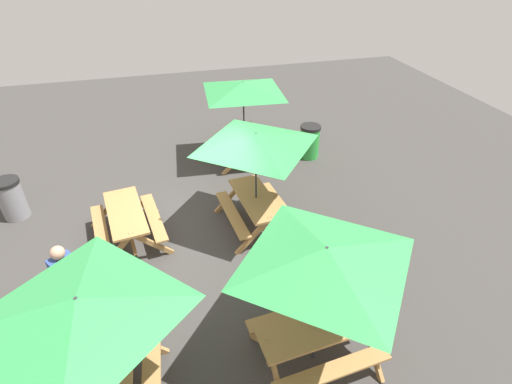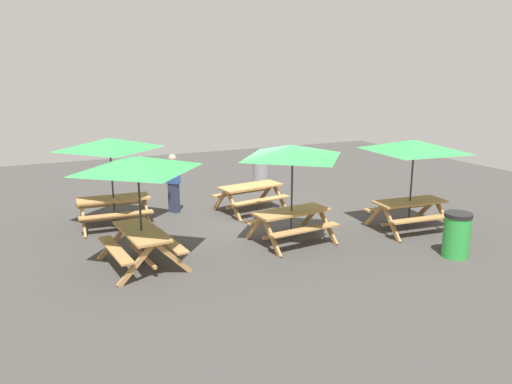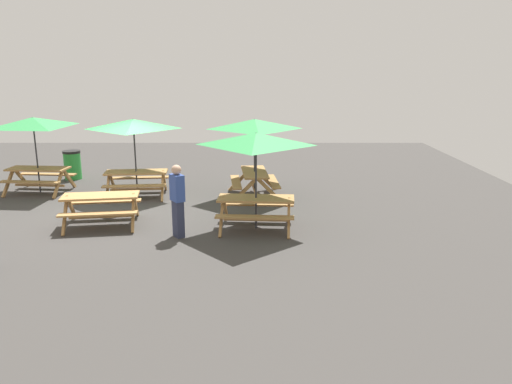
{
  "view_description": "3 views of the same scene",
  "coord_description": "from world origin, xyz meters",
  "px_view_note": "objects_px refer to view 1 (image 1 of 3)",
  "views": [
    {
      "loc": [
        -6.99,
        0.48,
        5.68
      ],
      "look_at": [
        -0.04,
        -1.4,
        0.9
      ],
      "focal_mm": 28.0,
      "sensor_mm": 36.0,
      "label": 1
    },
    {
      "loc": [
        -5.56,
        -11.14,
        3.95
      ],
      "look_at": [
        -0.26,
        0.08,
        0.9
      ],
      "focal_mm": 35.0,
      "sensor_mm": 36.0,
      "label": 2
    },
    {
      "loc": [
        -3.59,
        12.99,
        3.8
      ],
      "look_at": [
        -3.58,
        1.61,
        0.9
      ],
      "focal_mm": 35.0,
      "sensor_mm": 36.0,
      "label": 3
    }
  ],
  "objects_px": {
    "trash_bin_green": "(310,141)",
    "person_standing": "(69,284)",
    "picnic_table_0": "(243,93)",
    "picnic_table_2": "(82,317)",
    "picnic_table_3": "(127,219)",
    "picnic_table_4": "(325,265)",
    "picnic_table_1": "(256,147)",
    "trash_bin_gray": "(11,199)"
  },
  "relations": [
    {
      "from": "trash_bin_green",
      "to": "person_standing",
      "type": "xyz_separation_m",
      "value": [
        -4.53,
        5.98,
        0.39
      ]
    },
    {
      "from": "picnic_table_0",
      "to": "person_standing",
      "type": "relative_size",
      "value": 1.69
    },
    {
      "from": "picnic_table_0",
      "to": "picnic_table_2",
      "type": "height_order",
      "value": "same"
    },
    {
      "from": "trash_bin_green",
      "to": "picnic_table_3",
      "type": "bearing_deg",
      "value": 116.27
    },
    {
      "from": "picnic_table_0",
      "to": "trash_bin_green",
      "type": "height_order",
      "value": "picnic_table_0"
    },
    {
      "from": "picnic_table_0",
      "to": "picnic_table_4",
      "type": "height_order",
      "value": "same"
    },
    {
      "from": "picnic_table_0",
      "to": "picnic_table_2",
      "type": "xyz_separation_m",
      "value": [
        -6.65,
        3.51,
        0.0
      ]
    },
    {
      "from": "picnic_table_4",
      "to": "trash_bin_green",
      "type": "relative_size",
      "value": 2.38
    },
    {
      "from": "picnic_table_1",
      "to": "picnic_table_4",
      "type": "bearing_deg",
      "value": 174.3
    },
    {
      "from": "picnic_table_3",
      "to": "person_standing",
      "type": "xyz_separation_m",
      "value": [
        -2.0,
        0.85,
        0.32
      ]
    },
    {
      "from": "trash_bin_gray",
      "to": "picnic_table_2",
      "type": "bearing_deg",
      "value": -156.52
    },
    {
      "from": "picnic_table_1",
      "to": "trash_bin_green",
      "type": "relative_size",
      "value": 2.38
    },
    {
      "from": "picnic_table_3",
      "to": "person_standing",
      "type": "distance_m",
      "value": 2.19
    },
    {
      "from": "picnic_table_3",
      "to": "trash_bin_gray",
      "type": "height_order",
      "value": "trash_bin_gray"
    },
    {
      "from": "picnic_table_0",
      "to": "picnic_table_1",
      "type": "relative_size",
      "value": 1.21
    },
    {
      "from": "picnic_table_3",
      "to": "picnic_table_4",
      "type": "relative_size",
      "value": 0.85
    },
    {
      "from": "picnic_table_4",
      "to": "person_standing",
      "type": "xyz_separation_m",
      "value": [
        1.72,
        3.6,
        -1.1
      ]
    },
    {
      "from": "picnic_table_0",
      "to": "picnic_table_3",
      "type": "height_order",
      "value": "picnic_table_0"
    },
    {
      "from": "trash_bin_gray",
      "to": "trash_bin_green",
      "type": "xyz_separation_m",
      "value": [
        0.95,
        -7.69,
        0.0
      ]
    },
    {
      "from": "person_standing",
      "to": "picnic_table_4",
      "type": "bearing_deg",
      "value": 121.18
    },
    {
      "from": "picnic_table_2",
      "to": "picnic_table_4",
      "type": "relative_size",
      "value": 1.0
    },
    {
      "from": "picnic_table_1",
      "to": "trash_bin_gray",
      "type": "xyz_separation_m",
      "value": [
        1.79,
        5.33,
        -1.49
      ]
    },
    {
      "from": "picnic_table_2",
      "to": "picnic_table_3",
      "type": "height_order",
      "value": "picnic_table_2"
    },
    {
      "from": "picnic_table_2",
      "to": "trash_bin_gray",
      "type": "height_order",
      "value": "picnic_table_2"
    },
    {
      "from": "picnic_table_2",
      "to": "picnic_table_4",
      "type": "bearing_deg",
      "value": -85.59
    },
    {
      "from": "picnic_table_1",
      "to": "trash_bin_green",
      "type": "height_order",
      "value": "picnic_table_1"
    },
    {
      "from": "picnic_table_1",
      "to": "person_standing",
      "type": "xyz_separation_m",
      "value": [
        -1.78,
        3.61,
        -1.1
      ]
    },
    {
      "from": "picnic_table_0",
      "to": "picnic_table_3",
      "type": "relative_size",
      "value": 1.43
    },
    {
      "from": "picnic_table_1",
      "to": "picnic_table_4",
      "type": "height_order",
      "value": "same"
    },
    {
      "from": "picnic_table_1",
      "to": "trash_bin_gray",
      "type": "bearing_deg",
      "value": 65.95
    },
    {
      "from": "picnic_table_3",
      "to": "trash_bin_gray",
      "type": "xyz_separation_m",
      "value": [
        1.58,
        2.56,
        -0.07
      ]
    },
    {
      "from": "picnic_table_0",
      "to": "trash_bin_green",
      "type": "relative_size",
      "value": 2.88
    },
    {
      "from": "trash_bin_gray",
      "to": "picnic_table_0",
      "type": "bearing_deg",
      "value": -77.26
    },
    {
      "from": "trash_bin_gray",
      "to": "person_standing",
      "type": "height_order",
      "value": "person_standing"
    },
    {
      "from": "trash_bin_gray",
      "to": "person_standing",
      "type": "relative_size",
      "value": 0.59
    },
    {
      "from": "picnic_table_4",
      "to": "trash_bin_green",
      "type": "bearing_deg",
      "value": -115.82
    },
    {
      "from": "picnic_table_1",
      "to": "picnic_table_4",
      "type": "relative_size",
      "value": 1.0
    },
    {
      "from": "trash_bin_gray",
      "to": "picnic_table_1",
      "type": "bearing_deg",
      "value": -108.61
    },
    {
      "from": "picnic_table_2",
      "to": "picnic_table_3",
      "type": "relative_size",
      "value": 1.18
    },
    {
      "from": "trash_bin_green",
      "to": "picnic_table_0",
      "type": "bearing_deg",
      "value": 79.0
    },
    {
      "from": "person_standing",
      "to": "picnic_table_2",
      "type": "bearing_deg",
      "value": 75.5
    },
    {
      "from": "picnic_table_0",
      "to": "person_standing",
      "type": "height_order",
      "value": "picnic_table_0"
    }
  ]
}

